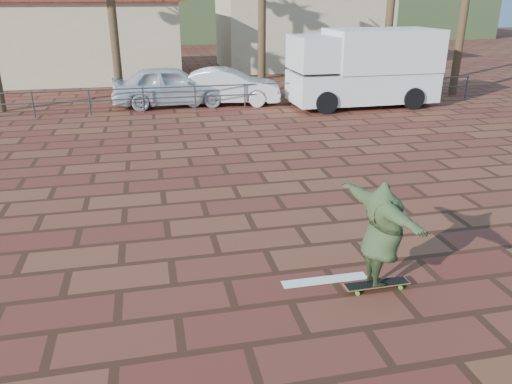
# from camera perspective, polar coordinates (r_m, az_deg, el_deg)

# --- Properties ---
(ground) EXTENTS (120.00, 120.00, 0.00)m
(ground) POSITION_cam_1_polar(r_m,az_deg,el_deg) (8.98, 1.04, -6.62)
(ground) COLOR brown
(ground) RESTS_ON ground
(paint_stripe) EXTENTS (1.40, 0.22, 0.01)m
(paint_stripe) POSITION_cam_1_polar(r_m,az_deg,el_deg) (8.16, 7.88, -9.92)
(paint_stripe) COLOR white
(paint_stripe) RESTS_ON ground
(guardrail) EXTENTS (24.06, 0.06, 1.00)m
(guardrail) POSITION_cam_1_polar(r_m,az_deg,el_deg) (20.11, -6.99, 11.13)
(guardrail) COLOR #47494F
(guardrail) RESTS_ON ground
(building_west) EXTENTS (12.60, 7.60, 4.50)m
(building_west) POSITION_cam_1_polar(r_m,az_deg,el_deg) (30.06, -21.14, 16.37)
(building_west) COLOR beige
(building_west) RESTS_ON ground
(building_east) EXTENTS (10.60, 6.60, 5.00)m
(building_east) POSITION_cam_1_polar(r_m,az_deg,el_deg) (33.24, 5.19, 18.44)
(building_east) COLOR beige
(building_east) RESTS_ON ground
(hill_front) EXTENTS (70.00, 18.00, 6.00)m
(hill_front) POSITION_cam_1_polar(r_m,az_deg,el_deg) (57.75, -11.17, 19.85)
(hill_front) COLOR #384C28
(hill_front) RESTS_ON ground
(longboard) EXTENTS (1.04, 0.24, 0.10)m
(longboard) POSITION_cam_1_polar(r_m,az_deg,el_deg) (8.05, 13.62, -10.20)
(longboard) COLOR olive
(longboard) RESTS_ON ground
(skateboarder) EXTENTS (0.84, 2.12, 1.68)m
(skateboarder) POSITION_cam_1_polar(r_m,az_deg,el_deg) (7.64, 14.17, -4.72)
(skateboarder) COLOR #354625
(skateboarder) RESTS_ON longboard
(campervan) EXTENTS (5.88, 2.64, 3.03)m
(campervan) POSITION_cam_1_polar(r_m,az_deg,el_deg) (21.24, 12.26, 13.86)
(campervan) COLOR white
(campervan) RESTS_ON ground
(car_silver) EXTENTS (4.83, 2.01, 1.63)m
(car_silver) POSITION_cam_1_polar(r_m,az_deg,el_deg) (21.18, -9.64, 11.89)
(car_silver) COLOR silver
(car_silver) RESTS_ON ground
(car_white) EXTENTS (4.65, 2.46, 1.46)m
(car_white) POSITION_cam_1_polar(r_m,az_deg,el_deg) (21.25, -3.34, 11.94)
(car_white) COLOR silver
(car_white) RESTS_ON ground
(street_sign) EXTENTS (0.51, 0.07, 2.52)m
(street_sign) POSITION_cam_1_polar(r_m,az_deg,el_deg) (22.54, 16.53, 14.32)
(street_sign) COLOR gray
(street_sign) RESTS_ON ground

